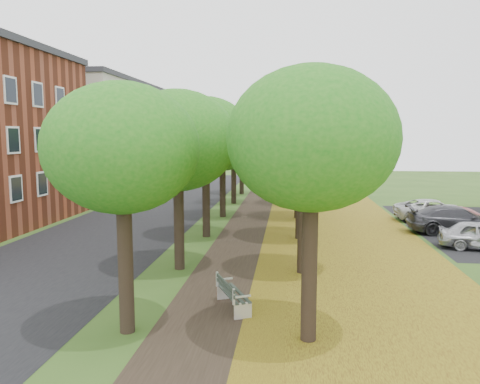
% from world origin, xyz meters
% --- Properties ---
extents(ground, '(120.00, 120.00, 0.00)m').
position_xyz_m(ground, '(0.00, 0.00, 0.00)').
color(ground, '#2D4C19').
rests_on(ground, ground).
extents(street_asphalt, '(8.00, 70.00, 0.01)m').
position_xyz_m(street_asphalt, '(-7.50, 15.00, 0.00)').
color(street_asphalt, black).
rests_on(street_asphalt, ground).
extents(footpath, '(3.20, 70.00, 0.01)m').
position_xyz_m(footpath, '(0.00, 15.00, 0.00)').
color(footpath, black).
rests_on(footpath, ground).
extents(leaf_verge, '(7.50, 70.00, 0.01)m').
position_xyz_m(leaf_verge, '(5.00, 15.00, 0.01)').
color(leaf_verge, olive).
rests_on(leaf_verge, ground).
extents(tree_row_west, '(4.34, 34.34, 6.70)m').
position_xyz_m(tree_row_west, '(-2.20, 15.00, 4.83)').
color(tree_row_west, black).
rests_on(tree_row_west, ground).
extents(tree_row_east, '(4.34, 34.34, 6.70)m').
position_xyz_m(tree_row_east, '(2.60, 15.00, 4.83)').
color(tree_row_east, black).
rests_on(tree_row_east, ground).
extents(building_cream, '(10.30, 20.30, 10.40)m').
position_xyz_m(building_cream, '(-17.00, 33.00, 5.21)').
color(building_cream, beige).
rests_on(building_cream, ground).
extents(bench, '(1.28, 1.95, 0.90)m').
position_xyz_m(bench, '(0.37, 1.97, 0.47)').
color(bench, '#2C372F').
rests_on(bench, ground).
extents(car_red, '(4.05, 2.63, 1.26)m').
position_xyz_m(car_red, '(11.67, 14.97, 0.63)').
color(car_red, maroon).
rests_on(car_red, ground).
extents(car_grey, '(5.13, 2.24, 1.47)m').
position_xyz_m(car_grey, '(11.00, 14.13, 0.73)').
color(car_grey, '#323237').
rests_on(car_grey, ground).
extents(car_white, '(4.82, 2.30, 1.33)m').
position_xyz_m(car_white, '(11.00, 17.91, 0.66)').
color(car_white, silver).
rests_on(car_white, ground).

